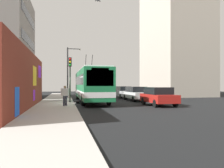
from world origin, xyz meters
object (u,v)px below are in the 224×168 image
Objects in this scene: city_bus at (91,84)px; parked_car_white at (136,93)px; street_lamp at (69,69)px; parked_car_silver at (123,92)px; traffic_light at (70,72)px; parked_car_red at (158,96)px; pedestrian_at_curb at (65,94)px.

city_bus is 5.36m from parked_car_white.
street_lamp is (5.73, 7.24, 3.07)m from parked_car_white.
traffic_light reaches higher than parked_car_silver.
city_bus is 3.08× the size of parked_car_red.
parked_car_white is at bearing -69.14° from traffic_light.
parked_car_white is 1.09× the size of parked_car_silver.
traffic_light is (-2.80, 7.35, 2.14)m from parked_car_white.
traffic_light is (3.26, 7.35, 2.14)m from parked_car_red.
traffic_light is at bearing 132.72° from city_bus.
street_lamp reaches higher than traffic_light.
parked_car_white is 9.85m from pedestrian_at_curb.
parked_car_red is at bearing 180.00° from parked_car_white.
city_bus reaches higher than parked_car_silver.
pedestrian_at_curb is 0.24× the size of street_lamp.
city_bus is at bearing -47.28° from traffic_light.
parked_car_silver is 1.08× the size of traffic_light.
pedestrian_at_curb is at bearing 127.45° from parked_car_white.
city_bus reaches higher than pedestrian_at_curb.
city_bus reaches higher than parked_car_white.
pedestrian_at_curb is at bearing 145.38° from parked_car_silver.
city_bus is 3.14m from traffic_light.
pedestrian_at_curb is (0.07, 7.82, 0.22)m from parked_car_red.
street_lamp is (8.53, -0.11, 0.93)m from traffic_light.
parked_car_white is 0.76× the size of street_lamp.
parked_car_red is at bearing -90.52° from pedestrian_at_curb.
pedestrian_at_curb is 3.75m from traffic_light.
street_lamp is at bearing 86.85° from parked_car_silver.
parked_car_silver is at bearing -34.62° from pedestrian_at_curb.
traffic_light is (-1.99, 2.15, 1.13)m from city_bus.
parked_car_white is 5.33m from parked_car_silver.
parked_car_red and parked_car_silver have the same top height.
pedestrian_at_curb is at bearing 171.65° from traffic_light.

